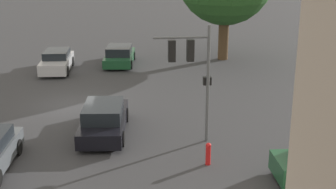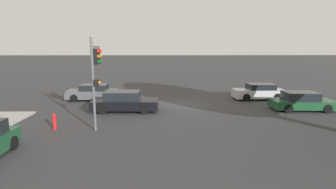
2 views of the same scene
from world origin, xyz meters
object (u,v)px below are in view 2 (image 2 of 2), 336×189
crossing_car_2 (259,92)px  crossing_car_3 (93,93)px  fire_hydrant (54,121)px  crossing_car_1 (302,102)px  traffic_signal (96,66)px  crossing_car_0 (124,102)px

crossing_car_2 → crossing_car_3: bearing=-1.6°
crossing_car_2 → fire_hydrant: 17.08m
crossing_car_2 → fire_hydrant: crossing_car_2 is taller
crossing_car_1 → fire_hydrant: size_ratio=4.90×
crossing_car_2 → fire_hydrant: (14.76, 8.59, -0.19)m
crossing_car_3 → crossing_car_2: bearing=-179.3°
traffic_signal → crossing_car_1: 14.90m
crossing_car_0 → crossing_car_1: size_ratio=1.06×
crossing_car_1 → crossing_car_2: bearing=114.2°
crossing_car_1 → crossing_car_0: bearing=-177.3°
crossing_car_3 → traffic_signal: bearing=107.2°
traffic_signal → fire_hydrant: (2.34, 0.52, -3.08)m
fire_hydrant → crossing_car_3: bearing=-89.6°
crossing_car_1 → fire_hydrant: (16.42, 4.42, -0.15)m
crossing_car_0 → fire_hydrant: bearing=-126.5°
traffic_signal → crossing_car_2: size_ratio=1.15×
crossing_car_2 → crossing_car_3: crossing_car_2 is taller
crossing_car_1 → crossing_car_3: size_ratio=1.03×
crossing_car_2 → crossing_car_0: bearing=18.7°
traffic_signal → crossing_car_0: traffic_signal is taller
crossing_car_2 → crossing_car_1: bearing=110.1°
crossing_car_1 → traffic_signal: bearing=-162.1°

